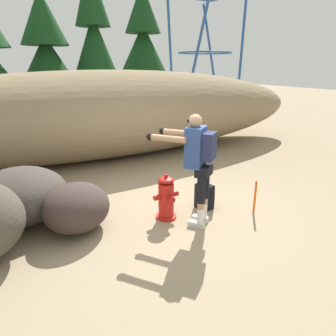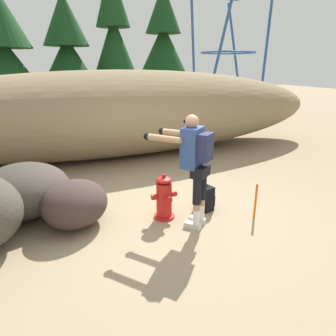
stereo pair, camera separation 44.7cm
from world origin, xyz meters
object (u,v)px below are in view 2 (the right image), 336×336
at_px(boulder_small, 75,204).
at_px(fire_hydrant, 164,198).
at_px(spare_backpack, 205,198).
at_px(utility_worker, 194,158).
at_px(boulder_large, 25,190).
at_px(survey_stake, 256,201).

bearing_deg(boulder_small, fire_hydrant, -13.15).
height_order(spare_backpack, boulder_small, boulder_small).
bearing_deg(fire_hydrant, utility_worker, -50.99).
relative_size(utility_worker, spare_backpack, 3.72).
bearing_deg(boulder_small, utility_worker, -22.83).
distance_m(fire_hydrant, boulder_large, 2.34).
height_order(utility_worker, spare_backpack, utility_worker).
bearing_deg(boulder_small, survey_stake, -17.99).
height_order(fire_hydrant, survey_stake, fire_hydrant).
bearing_deg(utility_worker, boulder_small, 28.43).
relative_size(utility_worker, boulder_large, 1.19).
relative_size(utility_worker, boulder_small, 1.64).
bearing_deg(spare_backpack, boulder_small, 158.61).
bearing_deg(spare_backpack, fire_hydrant, 167.54).
bearing_deg(spare_backpack, utility_worker, -151.66).
relative_size(utility_worker, survey_stake, 2.91).
distance_m(boulder_large, boulder_small, 1.01).
xyz_separation_m(spare_backpack, survey_stake, (0.62, -0.58, 0.08)).
height_order(utility_worker, survey_stake, utility_worker).
bearing_deg(fire_hydrant, boulder_small, 166.85).
bearing_deg(boulder_small, spare_backpack, -8.29).
bearing_deg(boulder_large, boulder_small, -43.63).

